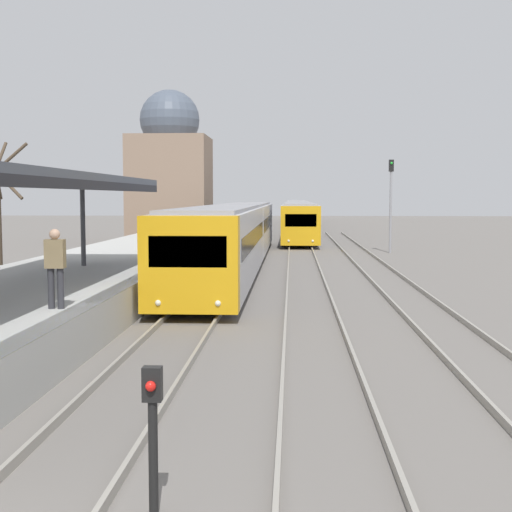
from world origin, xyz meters
TOP-DOWN VIEW (x-y plane):
  - person_on_platform at (-2.19, 8.88)m, footprint 0.40×0.22m
  - train_near at (0.00, 28.77)m, footprint 2.66×31.94m
  - train_far at (3.27, 68.67)m, footprint 2.56×58.59m
  - signal_post_near at (1.28, 1.55)m, footprint 0.20×0.22m
  - signal_mast_far at (8.59, 37.24)m, footprint 0.28×0.29m
  - distant_domed_building at (-6.08, 45.78)m, footprint 5.57×5.57m

SIDE VIEW (x-z plane):
  - signal_post_near at x=1.28m, z-range 0.20..1.81m
  - train_far at x=3.27m, z-range 0.17..3.05m
  - train_near at x=0.00m, z-range 0.17..3.14m
  - person_on_platform at x=-2.19m, z-range 1.14..2.80m
  - signal_mast_far at x=8.59m, z-range 0.68..6.22m
  - distant_domed_building at x=-6.08m, z-range -0.42..10.58m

